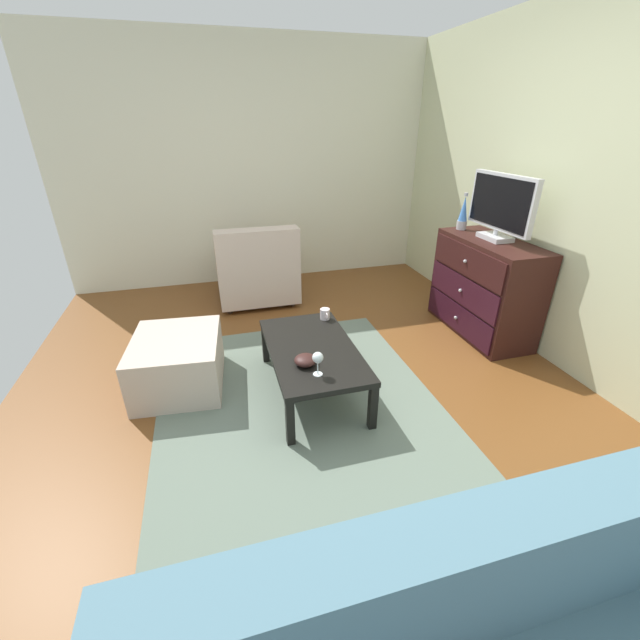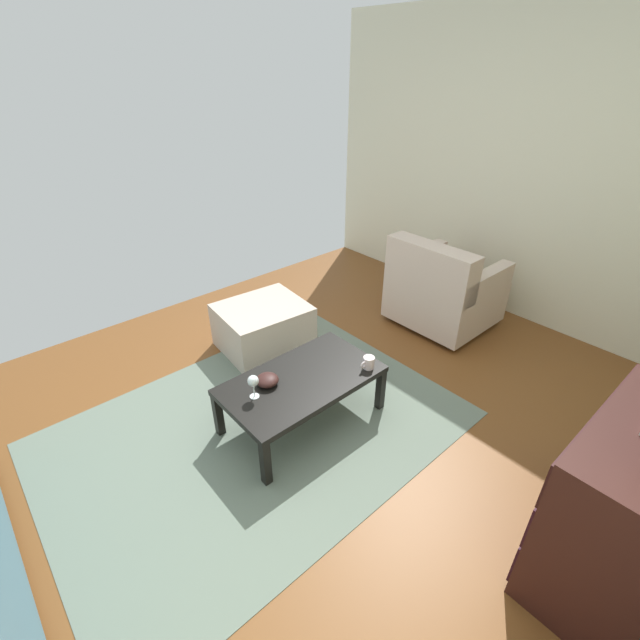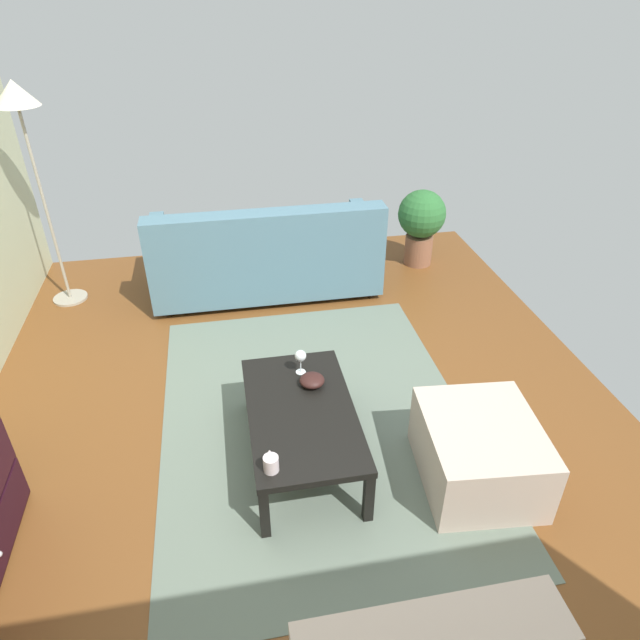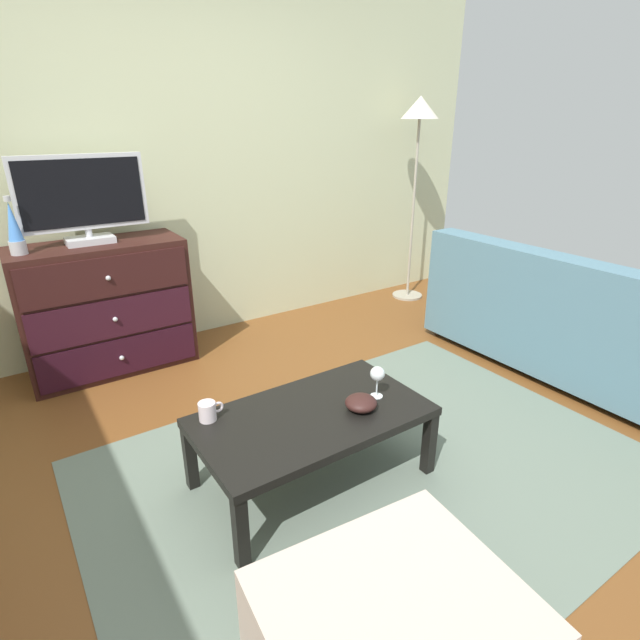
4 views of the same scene
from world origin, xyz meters
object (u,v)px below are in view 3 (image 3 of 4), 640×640
bowl_decorative (312,380)px  ottoman (479,452)px  mug (271,463)px  standing_lamp (21,117)px  potted_plant (421,221)px  coffee_table (301,415)px  couch_large (266,256)px  wine_glass (300,357)px

bowl_decorative → ottoman: bowl_decorative is taller
mug → standing_lamp: (2.59, 1.46, 1.11)m
mug → potted_plant: bearing=-32.2°
potted_plant → coffee_table: bearing=147.0°
coffee_table → standing_lamp: (2.18, 1.68, 1.19)m
mug → couch_large: bearing=-5.3°
couch_large → standing_lamp: size_ratio=1.08×
wine_glass → standing_lamp: bearing=43.0°
ottoman → potted_plant: size_ratio=0.97×
standing_lamp → bowl_decorative: bearing=-138.2°
wine_glass → bowl_decorative: size_ratio=1.07×
bowl_decorative → standing_lamp: standing_lamp is taller
potted_plant → couch_large: bearing=100.0°
mug → bowl_decorative: size_ratio=0.78×
wine_glass → couch_large: (1.70, 0.04, -0.15)m
couch_large → potted_plant: bearing=-80.0°
standing_lamp → potted_plant: (0.11, -3.16, -1.08)m
couch_large → wine_glass: bearing=-178.8°
mug → bowl_decorative: (0.61, -0.31, -0.01)m
wine_glass → couch_large: size_ratio=0.08×
potted_plant → bowl_decorative: bearing=146.4°
bowl_decorative → standing_lamp: 2.88m
mug → potted_plant: potted_plant is taller
bowl_decorative → ottoman: size_ratio=0.21×
couch_large → standing_lamp: bearing=85.0°
bowl_decorative → ottoman: bearing=-122.8°
bowl_decorative → couch_large: (1.83, 0.08, -0.07)m
mug → potted_plant: size_ratio=0.16×
wine_glass → bowl_decorative: 0.16m
coffee_table → bowl_decorative: bearing=-25.3°
coffee_table → wine_glass: size_ratio=6.62×
ottoman → mug: bearing=93.7°
ottoman → coffee_table: bearing=70.3°
ottoman → couch_large: bearing=21.0°
coffee_table → potted_plant: (2.30, -1.49, 0.11)m
coffee_table → couch_large: size_ratio=0.54×
potted_plant → ottoman: bearing=167.8°
wine_glass → couch_large: bearing=1.2°
coffee_table → potted_plant: size_ratio=1.44×
wine_glass → ottoman: bearing=-127.2°
bowl_decorative → couch_large: couch_large is taller
bowl_decorative → potted_plant: size_ratio=0.20×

